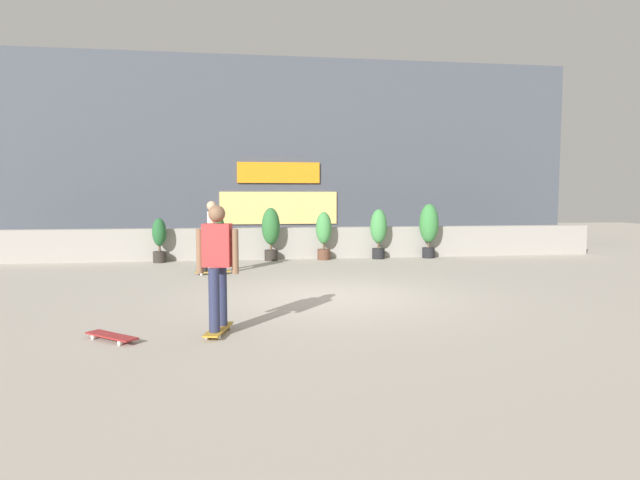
{
  "coord_description": "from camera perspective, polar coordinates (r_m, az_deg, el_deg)",
  "views": [
    {
      "loc": [
        -1.6,
        -9.56,
        1.82
      ],
      "look_at": [
        0.0,
        1.5,
        0.9
      ],
      "focal_mm": 30.35,
      "sensor_mm": 36.0,
      "label": 1
    }
  ],
  "objects": [
    {
      "name": "potted_plant_3",
      "position": [
        15.32,
        0.4,
        0.77
      ],
      "size": [
        0.44,
        0.44,
        1.36
      ],
      "color": "brown",
      "rests_on": "ground"
    },
    {
      "name": "potted_plant_4",
      "position": [
        15.63,
        6.2,
        1.03
      ],
      "size": [
        0.48,
        0.48,
        1.43
      ],
      "color": "black",
      "rests_on": "ground"
    },
    {
      "name": "planter_wall",
      "position": [
        15.7,
        -2.35,
        -0.31
      ],
      "size": [
        18.0,
        0.4,
        0.9
      ],
      "primitive_type": "cube",
      "color": "gray",
      "rests_on": "ground"
    },
    {
      "name": "potted_plant_1",
      "position": [
        15.16,
        -10.9,
        0.75
      ],
      "size": [
        0.46,
        0.46,
        1.4
      ],
      "color": "brown",
      "rests_on": "ground"
    },
    {
      "name": "skateboard_near_camera",
      "position": [
        7.36,
        -21.12,
        -9.42
      ],
      "size": [
        0.74,
        0.67,
        0.08
      ],
      "color": "maroon",
      "rests_on": "ground"
    },
    {
      "name": "potted_plant_5",
      "position": [
        16.07,
        11.41,
        1.43
      ],
      "size": [
        0.55,
        0.55,
        1.58
      ],
      "color": "black",
      "rests_on": "ground"
    },
    {
      "name": "ground_plane",
      "position": [
        9.86,
        1.25,
        -5.93
      ],
      "size": [
        48.0,
        48.0,
        0.0
      ],
      "primitive_type": "plane",
      "color": "#A8A093"
    },
    {
      "name": "skater_foreground",
      "position": [
        12.65,
        -11.32,
        0.63
      ],
      "size": [
        0.81,
        0.56,
        1.7
      ],
      "color": "#BF8C26",
      "rests_on": "ground"
    },
    {
      "name": "potted_plant_0",
      "position": [
        15.32,
        -16.58,
        0.11
      ],
      "size": [
        0.37,
        0.37,
        1.21
      ],
      "color": "#2D2823",
      "rests_on": "ground"
    },
    {
      "name": "skater_by_wall_left",
      "position": [
        7.17,
        -10.75,
        -2.41
      ],
      "size": [
        0.55,
        0.82,
        1.7
      ],
      "color": "#BF8C26",
      "rests_on": "ground"
    },
    {
      "name": "potted_plant_2",
      "position": [
        15.16,
        -5.21,
        1.05
      ],
      "size": [
        0.5,
        0.5,
        1.48
      ],
      "color": "#2D2823",
      "rests_on": "ground"
    },
    {
      "name": "building_backdrop",
      "position": [
        19.68,
        -3.58,
        8.85
      ],
      "size": [
        20.0,
        2.08,
        6.5
      ],
      "color": "#424751",
      "rests_on": "ground"
    }
  ]
}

